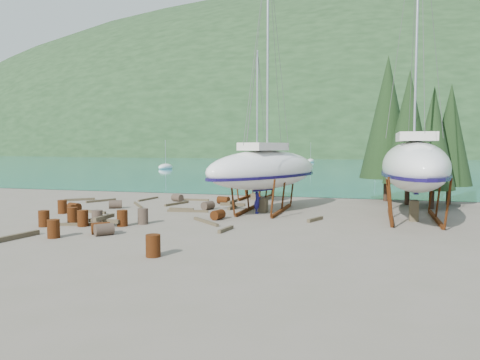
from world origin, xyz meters
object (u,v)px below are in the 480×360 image
(large_sailboat_near, at_px, (265,169))
(small_sailboat_shore, at_px, (256,174))
(worker, at_px, (257,200))
(large_sailboat_far, at_px, (414,166))

(large_sailboat_near, distance_m, small_sailboat_shore, 7.84)
(large_sailboat_near, height_order, small_sailboat_shore, large_sailboat_near)
(large_sailboat_near, bearing_deg, small_sailboat_shore, 131.80)
(small_sailboat_shore, bearing_deg, worker, -95.55)
(small_sailboat_shore, distance_m, worker, 8.88)
(small_sailboat_shore, relative_size, worker, 7.15)
(large_sailboat_near, bearing_deg, large_sailboat_far, 16.97)
(large_sailboat_near, xyz_separation_m, large_sailboat_far, (9.28, -0.96, 0.38))
(large_sailboat_near, relative_size, small_sailboat_shore, 1.43)
(large_sailboat_far, xyz_separation_m, small_sailboat_shore, (-11.81, 8.34, -1.19))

